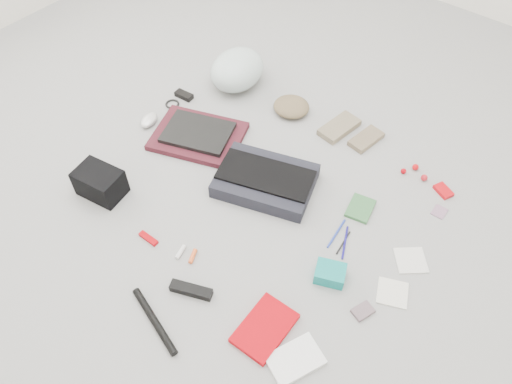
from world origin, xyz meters
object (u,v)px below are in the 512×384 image
Objects in this scene: messenger_bag at (265,181)px; accordion_wallet at (330,274)px; laptop at (198,132)px; book_red at (265,328)px; camera_bag at (100,183)px; bike_helmet at (237,70)px.

messenger_bag is 3.65× the size of accordion_wallet.
laptop is 1.37× the size of book_red.
laptop is at bearing 157.13° from messenger_bag.
laptop is (-0.43, 0.03, 0.00)m from messenger_bag.
camera_bag is at bearing -120.96° from laptop.
laptop is 1.01m from book_red.
messenger_bag is at bearing 133.01° from accordion_wallet.
laptop is at bearing -80.22° from bike_helmet.
messenger_bag is at bearing 125.65° from book_red.
accordion_wallet is (0.47, -0.21, -0.01)m from messenger_bag.
bike_helmet is at bearing 121.52° from messenger_bag.
laptop reaches higher than book_red.
bike_helmet reaches higher than book_red.
book_red is at bearing -53.94° from laptop.
camera_bag is (0.02, -0.93, -0.03)m from bike_helmet.
bike_helmet is (-0.55, 0.46, 0.06)m from messenger_bag.
bike_helmet is at bearing 123.48° from accordion_wallet.
laptop is at bearing 144.14° from book_red.
camera_bag is 0.94m from book_red.
bike_helmet reaches higher than camera_bag.
messenger_bag is 2.13× the size of camera_bag.
accordion_wallet is at bearing 5.14° from camera_bag.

